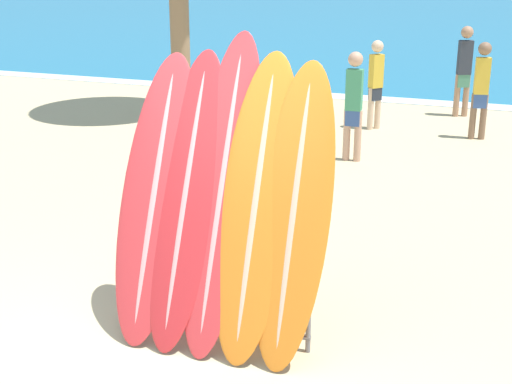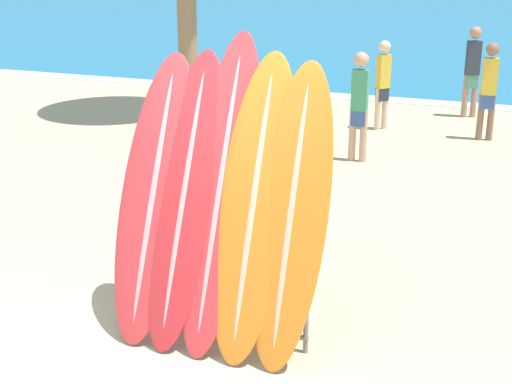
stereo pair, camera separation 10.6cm
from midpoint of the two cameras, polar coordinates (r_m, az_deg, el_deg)
ground_plane at (r=5.39m, az=-9.51°, el=-14.26°), size 160.00×160.00×0.00m
ocean_water at (r=44.06m, az=18.97°, el=13.85°), size 120.00×60.00×0.01m
surfboard_rack at (r=5.59m, az=-2.50°, el=-6.89°), size 1.49×0.04×0.93m
surfboard_slot_0 at (r=5.64m, az=-7.61°, el=-0.38°), size 0.59×0.99×2.17m
surfboard_slot_1 at (r=5.51m, az=-5.15°, el=-0.53°), size 0.53×1.03×2.20m
surfboard_slot_2 at (r=5.41m, az=-2.32°, el=-0.05°), size 0.52×1.05×2.34m
surfboard_slot_3 at (r=5.29m, az=0.43°, el=-1.20°), size 0.58×0.96×2.22m
surfboard_slot_4 at (r=5.19m, az=3.47°, el=-1.91°), size 0.55×0.88×2.17m
person_near_water at (r=12.41m, az=10.35°, el=8.68°), size 0.25×0.26×1.52m
person_mid_beach at (r=10.38m, az=8.56°, el=7.08°), size 0.27×0.21×1.59m
person_far_left at (r=13.76m, az=17.14°, el=9.43°), size 0.28×0.24×1.65m
person_far_right at (r=12.09m, az=18.36°, el=7.92°), size 0.26×0.21×1.57m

